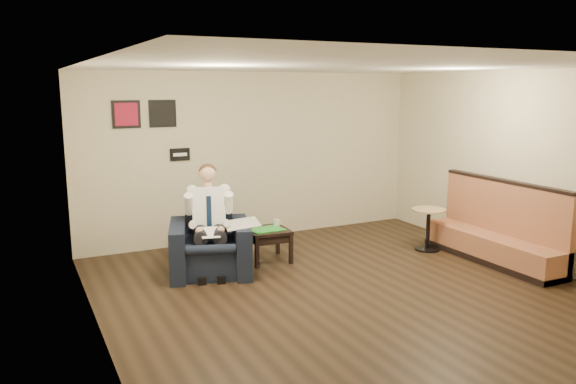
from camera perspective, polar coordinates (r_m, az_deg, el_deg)
name	(u,v)px	position (r m, az deg, el deg)	size (l,w,h in m)	color
ground	(349,292)	(7.26, 6.25, -10.04)	(6.00, 6.00, 0.00)	black
wall_back	(255,156)	(9.53, -3.37, 3.65)	(6.00, 0.02, 2.80)	beige
wall_front	(569,244)	(4.73, 26.67, -4.71)	(6.00, 0.02, 2.80)	beige
wall_left	(95,206)	(5.86, -19.01, -1.35)	(0.02, 6.00, 2.80)	beige
wall_right	(526,168)	(8.88, 22.99, 2.30)	(0.02, 6.00, 2.80)	beige
ceiling	(354,66)	(6.80, 6.73, 12.61)	(6.00, 6.00, 0.02)	white
seating_sign	(180,155)	(9.07, -10.92, 3.76)	(0.32, 0.02, 0.20)	black
art_print_left	(126,114)	(8.84, -16.11, 7.59)	(0.42, 0.03, 0.42)	#AE1532
art_print_right	(163,114)	(8.96, -12.62, 7.79)	(0.42, 0.03, 0.42)	black
armchair	(210,236)	(7.86, -7.95, -4.47)	(1.08, 1.08, 1.05)	black
seated_man	(210,225)	(7.68, -7.96, -3.34)	(0.68, 1.02, 1.43)	white
lap_papers	(210,232)	(7.58, -7.92, -4.09)	(0.24, 0.34, 0.01)	white
newspaper	(242,224)	(7.72, -4.71, -3.23)	(0.45, 0.57, 0.01)	silver
side_table	(268,245)	(8.38, -2.07, -5.40)	(0.59, 0.59, 0.48)	black
green_folder	(266,229)	(8.29, -2.23, -3.81)	(0.48, 0.34, 0.01)	green
coffee_mug	(277,223)	(8.49, -1.16, -3.14)	(0.09, 0.09, 0.10)	white
smartphone	(267,226)	(8.49, -2.14, -3.46)	(0.15, 0.08, 0.01)	black
banquette	(493,222)	(8.82, 20.12, -2.88)	(0.55, 2.32, 1.19)	#9C5B3C
cafe_table	(428,229)	(9.18, 14.03, -3.71)	(0.54, 0.54, 0.67)	tan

